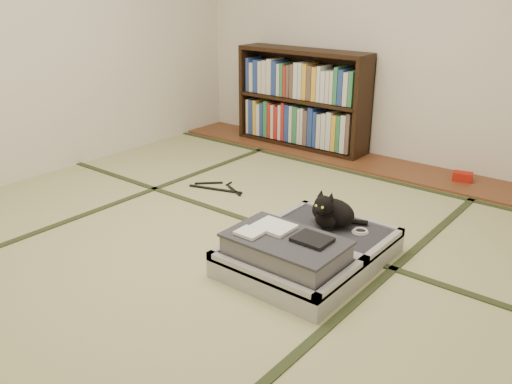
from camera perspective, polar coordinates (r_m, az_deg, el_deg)
The scene contains 9 objects.
floor at distance 3.36m, azimuth -4.42°, elevation -5.49°, with size 4.50×4.50×0.00m, color #C9C386.
wood_strip at distance 4.89m, azimuth 11.72°, elevation 3.03°, with size 4.00×0.50×0.02m, color brown.
red_item at distance 4.62m, azimuth 20.92°, elevation 1.52°, with size 0.15×0.09×0.07m, color #A9180D.
tatami_borders at distance 3.70m, azimuth 0.79°, elevation -2.74°, with size 4.00×4.50×0.01m.
bookcase at distance 5.21m, azimuth 4.88°, elevation 9.56°, with size 1.32×0.30×0.92m.
suitcase at distance 3.07m, azimuth 5.21°, elevation -6.23°, with size 0.71×0.95×0.28m.
cat at distance 3.24m, azimuth 7.91°, elevation -2.14°, with size 0.32×0.32×0.26m.
cable_coil at distance 3.23m, azimuth 10.92°, elevation -4.09°, with size 0.10×0.10×0.02m.
hanger at distance 4.22m, azimuth -3.96°, elevation 0.44°, with size 0.46×0.27×0.01m.
Camera 1 is at (2.07, -2.17, 1.52)m, focal length 38.00 mm.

